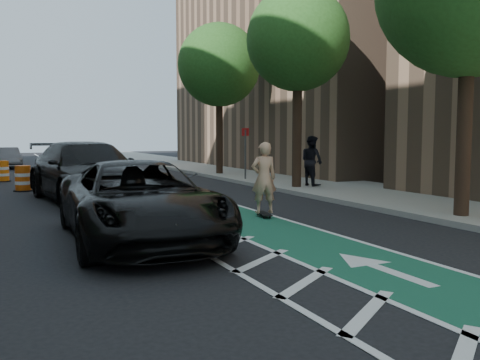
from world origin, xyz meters
TOP-DOWN VIEW (x-y plane):
  - ground at (0.00, 0.00)m, footprint 120.00×120.00m
  - bike_lane at (3.00, 10.00)m, footprint 2.00×90.00m
  - buffer_strip at (1.50, 10.00)m, footprint 1.40×90.00m
  - sidewalk_right at (9.50, 10.00)m, footprint 5.00×90.00m
  - curb_right at (7.05, 10.00)m, footprint 0.12×90.00m
  - building_right_far at (17.50, 20.00)m, footprint 14.00×22.00m
  - tree_r_c at (7.90, 8.00)m, footprint 4.20×4.20m
  - tree_r_d at (7.90, 16.00)m, footprint 4.20×4.20m
  - sign_post at (7.60, 12.00)m, footprint 0.35×0.08m
  - skateboard at (3.70, 2.73)m, footprint 0.38×0.85m
  - skateboarder at (3.70, 2.73)m, footprint 0.75×0.56m
  - suv_near at (0.00, 1.12)m, footprint 2.88×5.95m
  - suv_far at (0.00, 8.02)m, footprint 3.57×6.98m
  - car_grey at (-2.26, 27.74)m, footprint 1.85×4.26m
  - pedestrian at (8.64, 8.07)m, footprint 0.88×1.06m
  - barrel_b at (-1.80, 12.19)m, footprint 0.72×0.72m
  - barrel_c at (-2.52, 17.05)m, footprint 0.71×0.71m

SIDE VIEW (x-z plane):
  - ground at x=0.00m, z-range 0.00..0.00m
  - buffer_strip at x=1.50m, z-range 0.00..0.01m
  - bike_lane at x=3.00m, z-range 0.00..0.01m
  - sidewalk_right at x=9.50m, z-range 0.00..0.15m
  - curb_right at x=7.05m, z-range 0.00..0.16m
  - skateboard at x=3.70m, z-range 0.03..0.15m
  - barrel_c at x=-2.52m, z-range -0.03..0.94m
  - barrel_b at x=-1.80m, z-range -0.03..0.96m
  - car_grey at x=-2.26m, z-range 0.00..1.36m
  - suv_near at x=0.00m, z-range 0.00..1.63m
  - suv_far at x=0.00m, z-range 0.00..1.94m
  - skateboarder at x=3.70m, z-range 0.11..1.97m
  - pedestrian at x=8.64m, z-range 0.15..2.13m
  - sign_post at x=7.60m, z-range 0.11..2.59m
  - tree_r_c at x=7.90m, z-range 1.82..9.72m
  - tree_r_d at x=7.90m, z-range 1.82..9.72m
  - building_right_far at x=17.50m, z-range 0.00..19.00m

